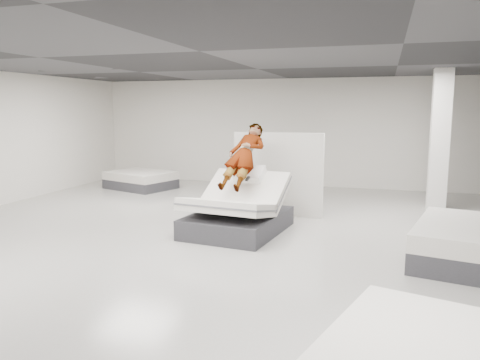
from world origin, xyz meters
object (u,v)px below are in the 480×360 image
Objects in this scene: flat_bed_left_far at (141,180)px; column at (440,141)px; hero_bed at (238,212)px; divider_panel at (278,174)px; flat_bed_right_far at (474,244)px; remote at (248,179)px; person at (244,165)px.

flat_bed_left_far is 8.09m from column.
hero_bed is 1.77m from divider_panel.
flat_bed_right_far is (3.56, -2.29, -0.61)m from divider_panel.
hero_bed reaches higher than flat_bed_left_far.
flat_bed_right_far is at bearing -28.76° from flat_bed_left_far.
column is (3.57, 3.29, 0.56)m from remote.
flat_bed_left_far is (-8.13, 4.46, -0.05)m from flat_bed_right_far.
column is (7.96, -0.58, 1.35)m from flat_bed_left_far.
divider_panel reaches higher than remote.
person is 0.46m from remote.
flat_bed_left_far is at bearing 137.61° from hero_bed.
person is (0.04, 0.31, 0.86)m from hero_bed.
flat_bed_left_far is at bearing 151.24° from flat_bed_right_far.
person is at bearing -102.66° from divider_panel.
divider_panel is at bearing 76.41° from hero_bed.
hero_bed is at bearing -139.51° from column.
flat_bed_left_far is at bearing 175.81° from column.
remote is 4.89m from column.
person is 0.69× the size of flat_bed_right_far.
remote is 3.86m from flat_bed_right_far.
remote is 0.06× the size of flat_bed_right_far.
person is 0.53× the size of column.
person is at bearing 166.20° from flat_bed_right_far.
flat_bed_right_far is (3.96, -0.65, -0.09)m from hero_bed.
flat_bed_left_far is at bearing 146.97° from person.
divider_panel is 3.80m from column.
column is at bearing 92.63° from flat_bed_right_far.
column reaches higher than hero_bed.
flat_bed_left_far is at bearing 157.10° from divider_panel.
hero_bed reaches higher than remote.
divider_panel reaches higher than hero_bed.
column is (3.38, 1.59, 0.69)m from divider_panel.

